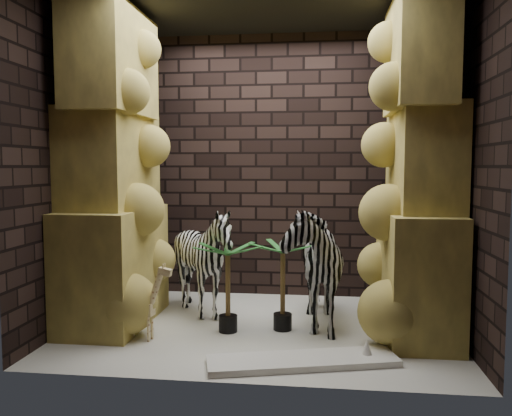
# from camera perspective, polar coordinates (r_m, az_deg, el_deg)

# --- Properties ---
(floor) EXTENTS (3.50, 3.50, 0.00)m
(floor) POSITION_cam_1_polar(r_m,az_deg,el_deg) (4.91, 0.33, -13.14)
(floor) COLOR silver
(floor) RESTS_ON ground
(wall_back) EXTENTS (3.50, 0.00, 3.50)m
(wall_back) POSITION_cam_1_polar(r_m,az_deg,el_deg) (5.92, 1.74, 4.64)
(wall_back) COLOR black
(wall_back) RESTS_ON ground
(wall_front) EXTENTS (3.50, 0.00, 3.50)m
(wall_front) POSITION_cam_1_polar(r_m,az_deg,el_deg) (3.44, -2.08, 4.63)
(wall_front) COLOR black
(wall_front) RESTS_ON ground
(wall_left) EXTENTS (0.00, 3.00, 3.00)m
(wall_left) POSITION_cam_1_polar(r_m,az_deg,el_deg) (5.18, -19.33, 4.38)
(wall_left) COLOR black
(wall_left) RESTS_ON ground
(wall_right) EXTENTS (0.00, 3.00, 3.00)m
(wall_right) POSITION_cam_1_polar(r_m,az_deg,el_deg) (4.80, 21.63, 4.31)
(wall_right) COLOR black
(wall_right) RESTS_ON ground
(rock_pillar_left) EXTENTS (0.68, 1.30, 3.00)m
(rock_pillar_left) POSITION_cam_1_polar(r_m,az_deg,el_deg) (5.04, -15.75, 4.47)
(rock_pillar_left) COLOR #DAC257
(rock_pillar_left) RESTS_ON floor
(rock_pillar_right) EXTENTS (0.58, 1.25, 3.00)m
(rock_pillar_right) POSITION_cam_1_polar(r_m,az_deg,el_deg) (4.73, 17.74, 4.42)
(rock_pillar_right) COLOR #DAC257
(rock_pillar_right) RESTS_ON floor
(zebra_right) EXTENTS (0.75, 1.22, 1.36)m
(zebra_right) POSITION_cam_1_polar(r_m,az_deg,el_deg) (4.88, 5.94, -5.05)
(zebra_right) COLOR white
(zebra_right) RESTS_ON floor
(zebra_left) EXTENTS (1.02, 1.20, 1.00)m
(zebra_left) POSITION_cam_1_polar(r_m,az_deg,el_deg) (5.17, -5.86, -6.53)
(zebra_left) COLOR white
(zebra_left) RESTS_ON floor
(giraffe_toy) EXTENTS (0.37, 0.16, 0.70)m
(giraffe_toy) POSITION_cam_1_polar(r_m,az_deg,el_deg) (4.60, -12.77, -9.97)
(giraffe_toy) COLOR beige
(giraffe_toy) RESTS_ON floor
(palm_front) EXTENTS (0.36, 0.36, 0.83)m
(palm_front) POSITION_cam_1_polar(r_m,az_deg,el_deg) (4.74, 2.99, -8.60)
(palm_front) COLOR #16541B
(palm_front) RESTS_ON floor
(palm_back) EXTENTS (0.36, 0.36, 0.82)m
(palm_back) POSITION_cam_1_polar(r_m,az_deg,el_deg) (4.69, -3.15, -8.82)
(palm_back) COLOR #16541B
(palm_back) RESTS_ON floor
(surfboard) EXTENTS (1.50, 0.72, 0.05)m
(surfboard) POSITION_cam_1_polar(r_m,az_deg,el_deg) (4.08, 5.20, -16.58)
(surfboard) COLOR white
(surfboard) RESTS_ON floor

